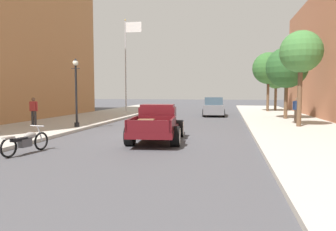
{
  "coord_description": "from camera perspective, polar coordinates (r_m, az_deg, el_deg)",
  "views": [
    {
      "loc": [
        3.33,
        -14.22,
        2.15
      ],
      "look_at": [
        0.52,
        0.62,
        1.0
      ],
      "focal_mm": 33.8,
      "sensor_mm": 36.0,
      "label": 1
    }
  ],
  "objects": [
    {
      "name": "street_lamp_near",
      "position": [
        18.62,
        -16.25,
        4.91
      ],
      "size": [
        0.5,
        0.32,
        3.85
      ],
      "color": "black",
      "rests_on": "sidewalk_left"
    },
    {
      "name": "street_tree_nearest",
      "position": [
        19.67,
        22.85,
        10.45
      ],
      "size": [
        2.36,
        2.36,
        5.43
      ],
      "color": "brown",
      "rests_on": "sidewalk_right"
    },
    {
      "name": "ground_plane",
      "position": [
        14.76,
        -2.43,
        -4.03
      ],
      "size": [
        140.0,
        140.0,
        0.0
      ],
      "primitive_type": "plane",
      "color": "#47474C"
    },
    {
      "name": "flagpole",
      "position": [
        32.37,
        -7.27,
        10.75
      ],
      "size": [
        1.74,
        0.16,
        9.16
      ],
      "color": "#B2B2B7",
      "rests_on": "sidewalk_left"
    },
    {
      "name": "sidewalk_right",
      "position": [
        14.89,
        25.94,
        -4.1
      ],
      "size": [
        5.5,
        64.0,
        0.15
      ],
      "primitive_type": "cube",
      "color": "#B7B2A8",
      "rests_on": "ground"
    },
    {
      "name": "hotrod_truck_maroon",
      "position": [
        13.99,
        -1.89,
        -1.38
      ],
      "size": [
        2.47,
        5.04,
        1.58
      ],
      "color": "#510F14",
      "rests_on": "ground"
    },
    {
      "name": "street_tree_second",
      "position": [
        24.84,
        20.63,
        8.06
      ],
      "size": [
        2.99,
        2.99,
        5.24
      ],
      "color": "brown",
      "rests_on": "sidewalk_right"
    },
    {
      "name": "street_tree_third",
      "position": [
        33.75,
        17.67,
        8.1
      ],
      "size": [
        3.19,
        3.19,
        5.94
      ],
      "color": "brown",
      "rests_on": "sidewalk_right"
    },
    {
      "name": "car_background_grey",
      "position": [
        28.17,
        8.2,
        1.5
      ],
      "size": [
        2.05,
        4.39,
        1.65
      ],
      "color": "slate",
      "rests_on": "ground"
    },
    {
      "name": "sidewalk_left",
      "position": [
        17.85,
        -25.76,
        -2.76
      ],
      "size": [
        5.5,
        64.0,
        0.15
      ],
      "primitive_type": "cube",
      "color": "#B7B2A8",
      "rests_on": "ground"
    },
    {
      "name": "motorcycle_parked",
      "position": [
        11.99,
        -24.26,
        -4.23
      ],
      "size": [
        0.65,
        2.1,
        0.93
      ],
      "color": "black",
      "rests_on": "ground"
    },
    {
      "name": "pedestrian_sidewalk_right",
      "position": [
        21.45,
        22.24,
        1.19
      ],
      "size": [
        0.53,
        0.22,
        1.65
      ],
      "color": "brown",
      "rests_on": "sidewalk_right"
    },
    {
      "name": "street_tree_farthest",
      "position": [
        34.92,
        18.9,
        6.6
      ],
      "size": [
        2.48,
        2.48,
        4.78
      ],
      "color": "brown",
      "rests_on": "sidewalk_right"
    },
    {
      "name": "pedestrian_sidewalk_left",
      "position": [
        20.19,
        -23.07,
        0.99
      ],
      "size": [
        0.53,
        0.22,
        1.65
      ],
      "color": "#333338",
      "rests_on": "sidewalk_left"
    }
  ]
}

